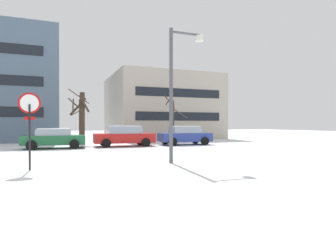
# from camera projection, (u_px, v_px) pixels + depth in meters

# --- Properties ---
(ground_plane) EXTENTS (120.00, 120.00, 0.00)m
(ground_plane) POSITION_uv_depth(u_px,v_px,m) (83.00, 163.00, 12.44)
(ground_plane) COLOR white
(road_surface) EXTENTS (80.00, 8.49, 0.00)m
(road_surface) POSITION_uv_depth(u_px,v_px,m) (78.00, 155.00, 15.45)
(road_surface) COLOR silver
(road_surface) RESTS_ON ground
(stop_sign) EXTENTS (0.76, 0.13, 2.82)m
(stop_sign) POSITION_uv_depth(u_px,v_px,m) (30.00, 116.00, 10.35)
(stop_sign) COLOR black
(stop_sign) RESTS_ON ground
(street_lamp) EXTENTS (1.62, 0.36, 5.79)m
(street_lamp) POSITION_uv_depth(u_px,v_px,m) (177.00, 81.00, 12.37)
(street_lamp) COLOR #4C4F54
(street_lamp) RESTS_ON ground
(parked_car_green) EXTENTS (4.11, 2.28, 1.38)m
(parked_car_green) POSITION_uv_depth(u_px,v_px,m) (54.00, 138.00, 19.66)
(parked_car_green) COLOR #1E6038
(parked_car_green) RESTS_ON ground
(parked_car_red) EXTENTS (4.52, 2.18, 1.54)m
(parked_car_red) POSITION_uv_depth(u_px,v_px,m) (124.00, 136.00, 21.58)
(parked_car_red) COLOR red
(parked_car_red) RESTS_ON ground
(parked_car_blue) EXTENTS (4.25, 2.20, 1.51)m
(parked_car_blue) POSITION_uv_depth(u_px,v_px,m) (185.00, 135.00, 23.18)
(parked_car_blue) COLOR #283D93
(parked_car_blue) RESTS_ON ground
(tree_far_mid) EXTENTS (1.58, 1.73, 4.45)m
(tree_far_mid) POSITION_uv_depth(u_px,v_px,m) (80.00, 120.00, 23.20)
(tree_far_mid) COLOR #423326
(tree_far_mid) RESTS_ON ground
(tree_far_left) EXTENTS (1.58, 1.71, 4.26)m
(tree_far_left) POSITION_uv_depth(u_px,v_px,m) (82.00, 116.00, 23.41)
(tree_far_left) COLOR #423326
(tree_far_left) RESTS_ON ground
(tree_far_right) EXTENTS (1.88, 1.70, 4.51)m
(tree_far_right) POSITION_uv_depth(u_px,v_px,m) (173.00, 119.00, 25.35)
(tree_far_right) COLOR #423326
(tree_far_right) RESTS_ON ground
(building_far_right) EXTENTS (11.96, 11.89, 7.53)m
(building_far_right) POSITION_uv_depth(u_px,v_px,m) (160.00, 107.00, 35.55)
(building_far_right) COLOR #B2A899
(building_far_right) RESTS_ON ground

